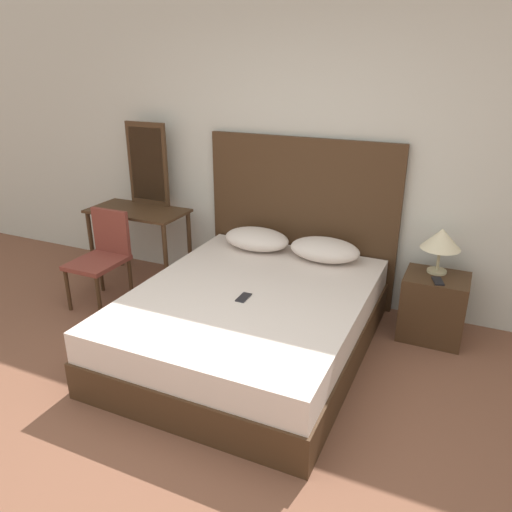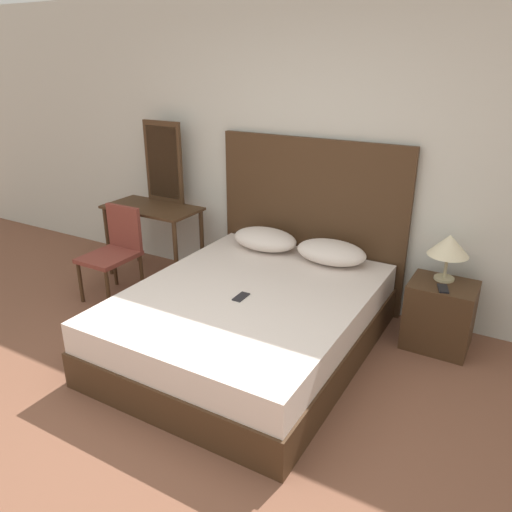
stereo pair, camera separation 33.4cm
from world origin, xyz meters
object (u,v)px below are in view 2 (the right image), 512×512
at_px(table_lamp, 449,246).
at_px(vanity_desk, 153,219).
at_px(bed, 249,321).
at_px(phone_on_bed, 241,297).
at_px(nightstand, 439,315).
at_px(chair, 115,248).
at_px(phone_on_nightstand, 443,289).

distance_m(table_lamp, vanity_desk, 2.83).
bearing_deg(bed, table_lamp, 34.84).
distance_m(phone_on_bed, nightstand, 1.57).
bearing_deg(nightstand, table_lamp, 102.37).
relative_size(table_lamp, chair, 0.43).
xyz_separation_m(bed, phone_on_bed, (0.00, -0.12, 0.26)).
distance_m(bed, table_lamp, 1.63).
height_order(nightstand, vanity_desk, vanity_desk).
distance_m(nightstand, table_lamp, 0.56).
bearing_deg(bed, nightstand, 31.89).
xyz_separation_m(table_lamp, phone_on_nightstand, (0.03, -0.18, -0.27)).
distance_m(phone_on_bed, vanity_desk, 1.79).
distance_m(table_lamp, chair, 2.94).
bearing_deg(vanity_desk, chair, -93.31).
relative_size(phone_on_nightstand, chair, 0.19).
bearing_deg(bed, chair, 172.33).
distance_m(bed, phone_on_nightstand, 1.48).
xyz_separation_m(nightstand, chair, (-2.86, -0.57, 0.21)).
height_order(nightstand, chair, chair).
relative_size(table_lamp, vanity_desk, 0.38).
xyz_separation_m(phone_on_nightstand, vanity_desk, (-2.84, 0.04, 0.07)).
xyz_separation_m(bed, chair, (-1.60, 0.21, 0.23)).
relative_size(phone_on_nightstand, vanity_desk, 0.17).
height_order(table_lamp, vanity_desk, table_lamp).
distance_m(nightstand, chair, 2.93).
bearing_deg(bed, vanity_desk, 155.09).
bearing_deg(chair, phone_on_bed, -11.80).
bearing_deg(chair, table_lamp, 12.95).
relative_size(vanity_desk, chair, 1.14).
distance_m(phone_on_nightstand, vanity_desk, 2.85).
bearing_deg(table_lamp, bed, -145.16).
xyz_separation_m(nightstand, phone_on_nightstand, (0.01, -0.10, 0.28)).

